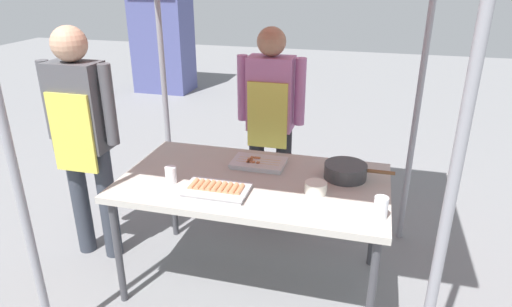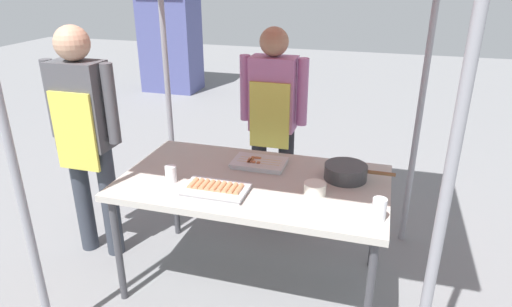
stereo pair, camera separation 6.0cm
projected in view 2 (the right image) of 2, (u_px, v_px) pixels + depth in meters
name	position (u px, v px, depth m)	size (l,w,h in m)	color
ground_plane	(254.00, 280.00, 3.00)	(18.00, 18.00, 0.00)	slate
stall_table	(254.00, 187.00, 2.73)	(1.60, 0.90, 0.75)	#B7B2A8
tray_grilled_sausages	(216.00, 189.00, 2.55)	(0.37, 0.23, 0.05)	silver
tray_meat_skewers	(259.00, 163.00, 2.90)	(0.34, 0.23, 0.04)	silver
cooking_wok	(346.00, 171.00, 2.70)	(0.42, 0.26, 0.09)	#38383A
condiment_bowl	(315.00, 189.00, 2.53)	(0.13, 0.13, 0.07)	silver
drink_cup_near_edge	(379.00, 209.00, 2.26)	(0.07, 0.07, 0.12)	white
drink_cup_by_wok	(171.00, 174.00, 2.67)	(0.07, 0.07, 0.10)	white
vendor_woman	(273.00, 113.00, 3.41)	(0.52, 0.23, 1.55)	black
customer_nearby	(85.00, 127.00, 2.96)	(0.52, 0.23, 1.62)	#333842
neighbor_stall_left	(169.00, 26.00, 7.23)	(0.88, 0.64, 2.10)	#4C518C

